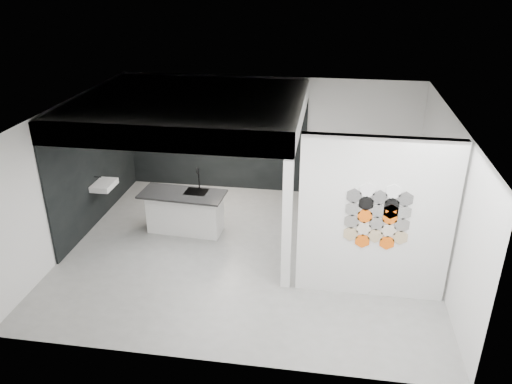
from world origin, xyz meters
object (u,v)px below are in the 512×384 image
object	(u,v)px
kitchen_island	(185,211)
bottle_dark	(212,134)
kettle	(259,137)
glass_bowl	(275,138)
utensil_cup	(176,134)
stockpot	(183,133)
glass_vase	(275,138)
wall_basin	(104,185)
partition_panel	(375,220)

from	to	relation	value
kitchen_island	bottle_dark	distance (m)	2.44
kettle	glass_bowl	xyz separation A→B (m)	(0.37, 0.00, -0.02)
utensil_cup	bottle_dark	bearing A→B (deg)	0.00
stockpot	glass_vase	size ratio (longest dim) A/B	1.57
stockpot	utensil_cup	xyz separation A→B (m)	(-0.17, 0.00, -0.03)
wall_basin	glass_bowl	bearing A→B (deg)	31.35
kitchen_island	stockpot	distance (m)	2.51
wall_basin	kettle	xyz separation A→B (m)	(3.02, 2.07, 0.55)
partition_panel	wall_basin	world-z (taller)	partition_panel
partition_panel	stockpot	bearing A→B (deg)	138.03
kitchen_island	glass_vase	bearing A→B (deg)	58.58
utensil_cup	glass_vase	bearing A→B (deg)	0.00
kitchen_island	kettle	world-z (taller)	kettle
glass_bowl	bottle_dark	distance (m)	1.51
wall_basin	glass_bowl	size ratio (longest dim) A/B	3.87
kitchen_island	stockpot	size ratio (longest dim) A/B	9.35
wall_basin	kettle	size ratio (longest dim) A/B	3.32
wall_basin	kitchen_island	xyz separation A→B (m)	(1.80, -0.18, -0.38)
wall_basin	glass_bowl	xyz separation A→B (m)	(3.39, 2.07, 0.53)
stockpot	kettle	world-z (taller)	same
wall_basin	glass_vase	size ratio (longest dim) A/B	5.01
kitchen_island	glass_vase	world-z (taller)	glass_vase
partition_panel	glass_bowl	size ratio (longest dim) A/B	18.08
glass_vase	utensil_cup	world-z (taller)	glass_vase
wall_basin	stockpot	bearing A→B (deg)	60.50
kitchen_island	utensil_cup	world-z (taller)	utensil_cup
partition_panel	glass_vase	size ratio (longest dim) A/B	23.39
glass_vase	partition_panel	bearing A→B (deg)	-61.77
wall_basin	glass_vase	bearing A→B (deg)	31.35
kitchen_island	wall_basin	bearing A→B (deg)	178.02
bottle_dark	glass_vase	bearing A→B (deg)	0.00
kitchen_island	kettle	xyz separation A→B (m)	(1.22, 2.25, 0.93)
wall_basin	stockpot	distance (m)	2.43
glass_bowl	glass_vase	distance (m)	0.00
wall_basin	bottle_dark	bearing A→B (deg)	47.62
stockpot	glass_bowl	xyz separation A→B (m)	(2.22, 0.00, -0.02)
glass_vase	kettle	bearing A→B (deg)	180.00
kettle	utensil_cup	bearing A→B (deg)	-160.81
partition_panel	utensil_cup	size ratio (longest dim) A/B	29.64
wall_basin	utensil_cup	size ratio (longest dim) A/B	6.35
kitchen_island	glass_vase	distance (m)	2.90
wall_basin	glass_vase	xyz separation A→B (m)	(3.39, 2.07, 0.53)
partition_panel	stockpot	world-z (taller)	partition_panel
partition_panel	utensil_cup	world-z (taller)	partition_panel
stockpot	utensil_cup	bearing A→B (deg)	180.00
kettle	bottle_dark	size ratio (longest dim) A/B	1.05
kettle	partition_panel	bearing A→B (deg)	-38.47
partition_panel	glass_bowl	xyz separation A→B (m)	(-2.08, 3.87, -0.02)
bottle_dark	glass_bowl	bearing A→B (deg)	0.00
kettle	glass_vase	bearing A→B (deg)	19.19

